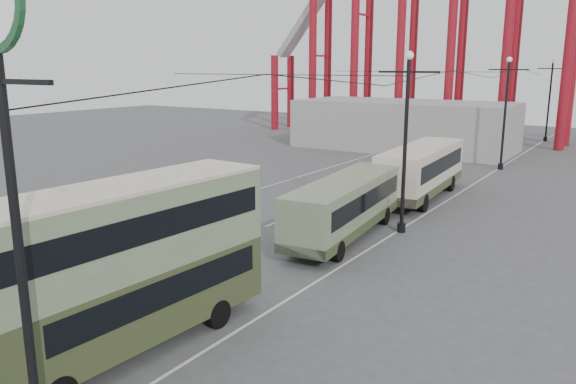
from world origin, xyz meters
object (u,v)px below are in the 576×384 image
Objects in this scene: single_decker_green at (346,205)px; single_decker_cream at (422,169)px; lamp_post_near at (3,104)px; double_decker_bus at (126,260)px; pedestrian at (214,258)px.

single_decker_cream reaches higher than single_decker_green.
lamp_post_near is 7.02m from double_decker_bus.
single_decker_green reaches higher than pedestrian.
lamp_post_near is 1.10× the size of double_decker_bus.
double_decker_bus reaches higher than single_decker_cream.
single_decker_cream reaches higher than pedestrian.
double_decker_bus is 0.91× the size of single_decker_green.
double_decker_bus reaches higher than pedestrian.
single_decker_cream is (0.11, 10.58, 0.23)m from single_decker_green.
single_decker_green is at bearing 96.39° from lamp_post_near.
pedestrian is (-4.09, 10.66, -7.05)m from lamp_post_near.
double_decker_bus reaches higher than single_decker_green.
lamp_post_near is at bearing -89.64° from single_decker_cream.
lamp_post_near is 29.84m from single_decker_cream.
double_decker_bus is 24.69m from single_decker_cream.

